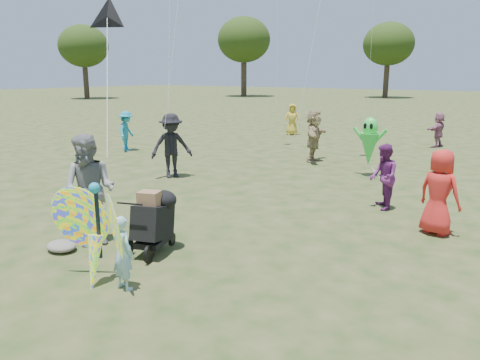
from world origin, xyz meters
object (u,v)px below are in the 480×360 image
at_px(crowd_e, 383,177).
at_px(butterfly_kite, 96,234).
at_px(child_girl, 123,253).
at_px(crowd_g, 292,119).
at_px(adult_man, 90,190).
at_px(crowd_j, 438,130).
at_px(alien_kite, 369,144).
at_px(jogging_stroller, 155,218).
at_px(crowd_b, 171,146).
at_px(crowd_i, 127,131).
at_px(crowd_d, 314,136).
at_px(crowd_a, 439,192).

distance_m(crowd_e, butterfly_kite, 6.49).
relative_size(child_girl, crowd_g, 0.71).
xyz_separation_m(adult_man, crowd_j, (2.43, 15.30, -0.28)).
relative_size(child_girl, alien_kite, 0.62).
relative_size(child_girl, crowd_j, 0.76).
bearing_deg(adult_man, alien_kite, 50.84).
distance_m(crowd_e, jogging_stroller, 5.32).
xyz_separation_m(crowd_g, alien_kite, (6.39, -7.01, 0.21)).
distance_m(child_girl, crowd_j, 16.22).
xyz_separation_m(crowd_b, crowd_i, (-4.74, 2.53, -0.16)).
bearing_deg(child_girl, jogging_stroller, -57.77).
distance_m(crowd_d, crowd_g, 7.10).
bearing_deg(crowd_g, crowd_a, -80.80).
relative_size(crowd_a, crowd_d, 0.91).
bearing_deg(crowd_g, child_girl, -99.46).
bearing_deg(crowd_a, butterfly_kite, 72.52).
bearing_deg(crowd_a, jogging_stroller, 62.52).
bearing_deg(crowd_d, child_girl, 178.15).
bearing_deg(crowd_j, adult_man, 2.30).
relative_size(adult_man, alien_kite, 1.13).
height_order(crowd_d, alien_kite, crowd_d).
distance_m(crowd_j, alien_kite, 7.04).
distance_m(crowd_b, jogging_stroller, 5.88).
height_order(crowd_g, butterfly_kite, butterfly_kite).
height_order(crowd_b, alien_kite, crowd_b).
relative_size(adult_man, crowd_e, 1.34).
xyz_separation_m(butterfly_kite, alien_kite, (0.65, 9.27, 0.23)).
relative_size(crowd_e, crowd_j, 1.04).
xyz_separation_m(crowd_b, crowd_g, (-1.77, 10.45, -0.17)).
bearing_deg(crowd_i, crowd_d, -99.68).
distance_m(adult_man, crowd_b, 5.48).
bearing_deg(alien_kite, crowd_j, 86.84).
distance_m(child_girl, butterfly_kite, 0.50).
xyz_separation_m(crowd_e, butterfly_kite, (-2.12, -6.14, 0.01)).
height_order(crowd_b, crowd_i, crowd_b).
xyz_separation_m(crowd_a, crowd_j, (-2.48, 11.22, -0.10)).
distance_m(crowd_d, butterfly_kite, 10.58).
xyz_separation_m(crowd_j, jogging_stroller, (-1.22, -14.95, -0.10)).
bearing_deg(child_girl, crowd_i, -36.39).
xyz_separation_m(crowd_d, alien_kite, (2.36, -1.17, 0.08)).
xyz_separation_m(crowd_d, crowd_e, (3.82, -4.30, -0.15)).
bearing_deg(crowd_d, crowd_b, 140.19).
bearing_deg(butterfly_kite, crowd_e, 70.95).
height_order(crowd_e, butterfly_kite, butterfly_kite).
distance_m(adult_man, alien_kite, 8.53).
bearing_deg(butterfly_kite, crowd_j, 86.35).
distance_m(child_girl, jogging_stroller, 1.40).
bearing_deg(jogging_stroller, crowd_a, 25.25).
relative_size(crowd_d, crowd_e, 1.21).
bearing_deg(butterfly_kite, crowd_i, 136.24).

